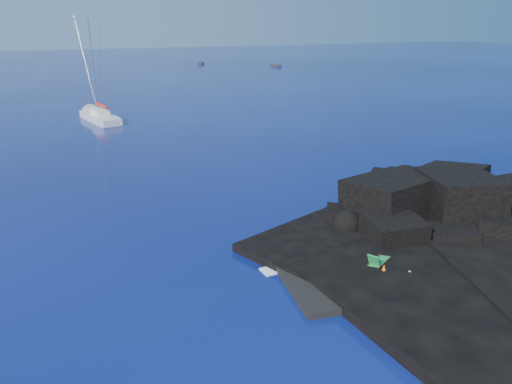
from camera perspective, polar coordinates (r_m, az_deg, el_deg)
ground at (r=24.17m, az=3.78°, el=-11.97°), size 400.00×400.00×0.00m
headland at (r=33.27m, az=22.25°, el=-4.31°), size 24.00×24.00×3.60m
beach at (r=26.53m, az=12.28°, el=-9.35°), size 9.08×6.86×0.70m
surf_foam at (r=30.16m, az=8.40°, el=-5.43°), size 10.00×8.00×0.06m
sailboat at (r=67.16m, az=-17.43°, el=7.77°), size 5.47×12.47×12.80m
deck_chair at (r=26.54m, az=13.95°, el=-7.28°), size 1.74×1.42×1.10m
towel at (r=25.90m, az=16.62°, el=-9.57°), size 2.07×1.63×0.05m
sunbather at (r=25.82m, az=16.65°, el=-9.26°), size 1.81×1.22×0.26m
marker_cone at (r=25.95m, az=14.39°, el=-8.62°), size 0.45×0.45×0.58m
distant_boat_a at (r=143.19m, az=-6.33°, el=14.30°), size 2.76×4.45×0.57m
distant_boat_b at (r=136.87m, az=2.28°, el=14.17°), size 1.56×4.42×0.58m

